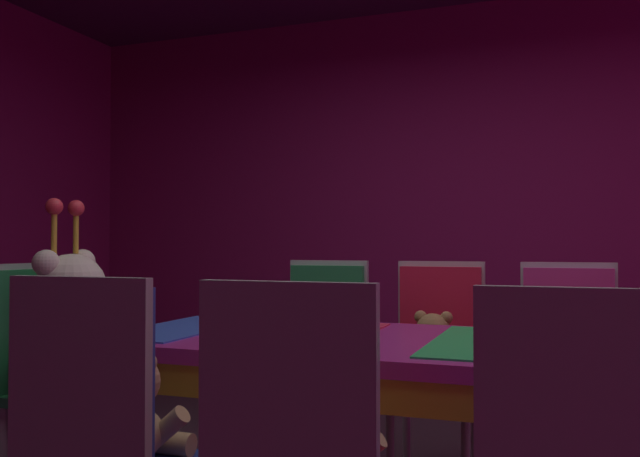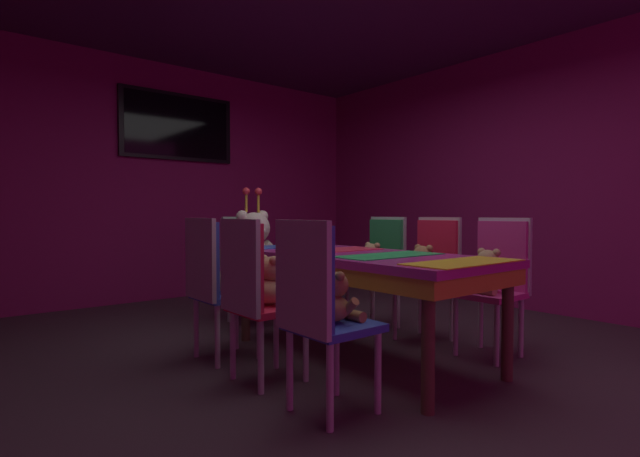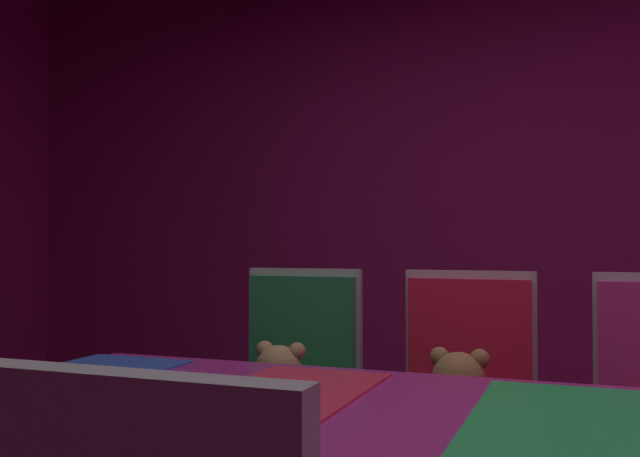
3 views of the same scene
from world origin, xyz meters
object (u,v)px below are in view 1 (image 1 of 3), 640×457
at_px(teddy_right_1, 433,352).
at_px(chair_right_2, 324,340).
at_px(teddy_left_1, 321,439).
at_px(throne_chair, 40,355).
at_px(teddy_right_2, 313,346).
at_px(king_teddy_bear, 72,329).
at_px(teddy_left_2, 133,415).
at_px(chair_right_0, 569,352).
at_px(banquet_table, 398,365).
at_px(teddy_right_0, 569,358).
at_px(chair_left_1, 299,453).
at_px(chair_right_1, 438,346).
at_px(chair_left_2, 98,427).

bearing_deg(teddy_right_1, chair_right_2, -104.16).
xyz_separation_m(teddy_left_1, throne_chair, (0.71, 1.52, 0.01)).
bearing_deg(teddy_right_2, king_teddy_bear, -48.86).
relative_size(teddy_left_2, king_teddy_bear, 0.42).
bearing_deg(teddy_right_2, chair_right_0, 98.13).
bearing_deg(throne_chair, chair_right_0, 22.36).
bearing_deg(banquet_table, chair_right_2, 34.22).
bearing_deg(teddy_right_0, king_teddy_bear, -69.64).
xyz_separation_m(teddy_left_1, king_teddy_bear, (0.71, 1.35, 0.12)).
bearing_deg(king_teddy_bear, chair_left_1, -32.35).
xyz_separation_m(banquet_table, king_teddy_bear, (0.00, 1.38, 0.06)).
distance_m(teddy_right_2, king_teddy_bear, 1.07).
height_order(chair_right_2, king_teddy_bear, king_teddy_bear).
xyz_separation_m(teddy_left_2, chair_right_1, (1.54, -0.57, 0.00)).
bearing_deg(chair_right_1, chair_left_2, -18.79).
bearing_deg(chair_right_1, throne_chair, -60.97).
relative_size(chair_left_2, chair_right_1, 1.00).
distance_m(chair_left_2, chair_right_1, 1.78).
bearing_deg(teddy_right_0, teddy_right_1, -88.66).
distance_m(banquet_table, king_teddy_bear, 1.38).
bearing_deg(throne_chair, banquet_table, -0.00).
distance_m(chair_left_2, chair_right_2, 1.68).
bearing_deg(chair_left_1, banquet_table, -1.62).
bearing_deg(teddy_right_1, chair_right_0, 105.66).
xyz_separation_m(teddy_left_2, chair_right_0, (1.56, -1.14, 0.00)).
height_order(chair_left_2, king_teddy_bear, king_teddy_bear).
bearing_deg(teddy_left_1, teddy_right_1, -0.49).
bearing_deg(chair_right_2, chair_right_0, 90.84).
xyz_separation_m(teddy_right_0, throne_chair, (-0.72, 2.10, 0.01)).
relative_size(chair_right_0, teddy_right_0, 3.00).
bearing_deg(teddy_left_1, teddy_right_2, 21.30).
bearing_deg(chair_right_1, teddy_left_2, -20.42).
relative_size(banquet_table, teddy_right_2, 6.36).
relative_size(chair_right_2, teddy_right_2, 3.10).
relative_size(teddy_right_2, throne_chair, 0.32).
distance_m(banquet_table, chair_right_0, 1.03).
bearing_deg(banquet_table, teddy_right_2, 39.37).
xyz_separation_m(chair_left_1, chair_right_2, (1.70, 0.55, 0.00)).
bearing_deg(teddy_right_2, throne_chair, -54.05).
relative_size(chair_left_2, teddy_right_1, 3.01).
relative_size(teddy_left_2, teddy_right_2, 1.05).
bearing_deg(chair_right_1, banquet_table, 0.82).
bearing_deg(banquet_table, chair_left_2, 145.02).
distance_m(teddy_right_0, teddy_right_2, 1.13).
distance_m(throne_chair, king_teddy_bear, 0.20).
bearing_deg(teddy_right_1, teddy_right_2, -89.74).
xyz_separation_m(chair_left_2, chair_right_0, (1.70, -1.14, 0.00)).
height_order(teddy_left_2, chair_right_2, chair_right_2).
xyz_separation_m(teddy_left_1, chair_right_1, (1.56, -0.01, 0.01)).
relative_size(chair_right_1, teddy_right_2, 3.10).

